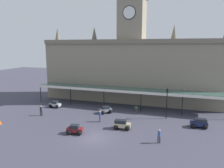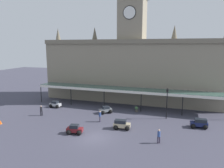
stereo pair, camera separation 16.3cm
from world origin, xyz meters
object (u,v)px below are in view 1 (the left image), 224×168
(pedestrian_near_entrance, at_px, (159,136))
(traffic_cone, at_px, (0,122))
(car_silver_sedan, at_px, (55,105))
(car_grey_sedan, at_px, (105,110))
(car_maroon_sedan, at_px, (75,130))
(car_beige_estate, at_px, (122,125))
(car_navy_estate, at_px, (199,124))
(pedestrian_crossing_forecourt, at_px, (41,110))
(victorian_lamppost, at_px, (167,100))
(planter_forecourt_centre, at_px, (136,109))
(pedestrian_beside_cars, at_px, (100,116))

(pedestrian_near_entrance, xyz_separation_m, traffic_cone, (-22.22, -0.94, -0.62))
(car_silver_sedan, xyz_separation_m, car_grey_sedan, (9.88, -0.34, 0.00))
(car_maroon_sedan, distance_m, car_beige_estate, 6.25)
(car_beige_estate, bearing_deg, car_silver_sedan, 156.84)
(traffic_cone, bearing_deg, car_navy_estate, 15.60)
(car_silver_sedan, xyz_separation_m, pedestrian_crossing_forecourt, (0.54, -4.78, 0.41))
(car_silver_sedan, bearing_deg, pedestrian_crossing_forecourt, -83.58)
(car_silver_sedan, distance_m, car_beige_estate, 15.58)
(pedestrian_crossing_forecourt, distance_m, pedestrian_near_entrance, 19.46)
(car_silver_sedan, relative_size, pedestrian_crossing_forecourt, 1.24)
(car_silver_sedan, relative_size, traffic_cone, 3.62)
(car_silver_sedan, bearing_deg, victorian_lamppost, 0.09)
(pedestrian_crossing_forecourt, distance_m, planter_forecourt_centre, 15.63)
(car_beige_estate, xyz_separation_m, pedestrian_beside_cars, (-3.80, 1.66, 0.34))
(traffic_cone, xyz_separation_m, planter_forecourt_centre, (17.28, 11.88, 0.20))
(car_maroon_sedan, distance_m, traffic_cone, 11.75)
(planter_forecourt_centre, bearing_deg, car_silver_sedan, -172.18)
(car_silver_sedan, xyz_separation_m, car_navy_estate, (24.26, -2.36, 0.06))
(car_silver_sedan, xyz_separation_m, traffic_cone, (-2.66, -9.87, -0.22))
(car_silver_sedan, distance_m, pedestrian_crossing_forecourt, 4.83)
(pedestrian_near_entrance, bearing_deg, pedestrian_crossing_forecourt, 167.68)
(car_silver_sedan, bearing_deg, traffic_cone, -105.09)
(car_navy_estate, distance_m, planter_forecourt_centre, 10.58)
(pedestrian_beside_cars, distance_m, planter_forecourt_centre, 7.67)
(car_maroon_sedan, xyz_separation_m, car_beige_estate, (5.24, 3.41, 0.06))
(car_maroon_sedan, bearing_deg, pedestrian_beside_cars, 74.14)
(car_maroon_sedan, height_order, victorian_lamppost, victorian_lamppost)
(pedestrian_crossing_forecourt, height_order, traffic_cone, pedestrian_crossing_forecourt)
(car_grey_sedan, relative_size, pedestrian_crossing_forecourt, 1.33)
(car_grey_sedan, relative_size, pedestrian_near_entrance, 1.33)
(pedestrian_crossing_forecourt, bearing_deg, planter_forecourt_centre, 25.74)
(car_grey_sedan, bearing_deg, pedestrian_crossing_forecourt, -154.57)
(pedestrian_crossing_forecourt, xyz_separation_m, pedestrian_beside_cars, (9.99, 0.31, 0.00))
(car_navy_estate, xyz_separation_m, pedestrian_near_entrance, (-4.71, -6.58, 0.34))
(car_grey_sedan, height_order, planter_forecourt_centre, car_grey_sedan)
(pedestrian_crossing_forecourt, relative_size, traffic_cone, 2.92)
(car_maroon_sedan, distance_m, pedestrian_beside_cars, 5.29)
(car_beige_estate, height_order, pedestrian_crossing_forecourt, pedestrian_crossing_forecourt)
(pedestrian_crossing_forecourt, distance_m, pedestrian_beside_cars, 9.99)
(car_grey_sedan, height_order, traffic_cone, car_grey_sedan)
(pedestrian_crossing_forecourt, height_order, pedestrian_near_entrance, same)
(car_grey_sedan, xyz_separation_m, pedestrian_crossing_forecourt, (-9.35, -4.44, 0.41))
(pedestrian_crossing_forecourt, xyz_separation_m, pedestrian_near_entrance, (19.02, -4.15, 0.00))
(pedestrian_near_entrance, distance_m, victorian_lamppost, 9.20)
(car_grey_sedan, bearing_deg, car_navy_estate, -8.00)
(car_maroon_sedan, height_order, pedestrian_near_entrance, pedestrian_near_entrance)
(car_grey_sedan, xyz_separation_m, pedestrian_near_entrance, (9.67, -8.60, 0.41))
(pedestrian_near_entrance, distance_m, traffic_cone, 22.24)
(planter_forecourt_centre, bearing_deg, pedestrian_beside_cars, -122.30)
(victorian_lamppost, bearing_deg, car_silver_sedan, -179.91)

